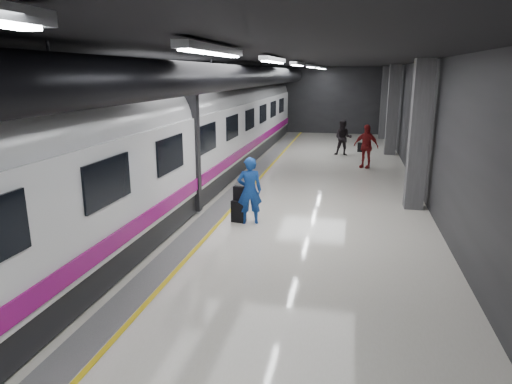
# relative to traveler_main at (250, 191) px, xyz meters

# --- Properties ---
(ground) EXTENTS (40.00, 40.00, 0.00)m
(ground) POSITION_rel_traveler_main_xyz_m (0.12, 0.53, -0.94)
(ground) COLOR silver
(ground) RESTS_ON ground
(platform_hall) EXTENTS (10.02, 40.02, 4.51)m
(platform_hall) POSITION_rel_traveler_main_xyz_m (-0.17, 1.49, 2.60)
(platform_hall) COLOR black
(platform_hall) RESTS_ON ground
(train) EXTENTS (3.05, 38.00, 4.05)m
(train) POSITION_rel_traveler_main_xyz_m (-3.13, 0.53, 1.13)
(train) COLOR black
(train) RESTS_ON ground
(traveler_main) EXTENTS (0.79, 0.64, 1.88)m
(traveler_main) POSITION_rel_traveler_main_xyz_m (0.00, 0.00, 0.00)
(traveler_main) COLOR #1745AC
(traveler_main) RESTS_ON ground
(suitcase_main) EXTENTS (0.41, 0.30, 0.62)m
(suitcase_main) POSITION_rel_traveler_main_xyz_m (-0.33, 0.04, -0.63)
(suitcase_main) COLOR black
(suitcase_main) RESTS_ON ground
(shoulder_bag) EXTENTS (0.33, 0.22, 0.40)m
(shoulder_bag) POSITION_rel_traveler_main_xyz_m (-0.32, 0.07, -0.12)
(shoulder_bag) COLOR black
(shoulder_bag) RESTS_ON suitcase_main
(traveler_far_a) EXTENTS (0.93, 0.75, 1.80)m
(traveler_far_a) POSITION_rel_traveler_main_xyz_m (2.28, 11.61, -0.04)
(traveler_far_a) COLOR black
(traveler_far_a) RESTS_ON ground
(traveler_far_b) EXTENTS (1.22, 0.88, 1.92)m
(traveler_far_b) POSITION_rel_traveler_main_xyz_m (3.33, 8.63, 0.02)
(traveler_far_b) COLOR maroon
(traveler_far_b) RESTS_ON ground
(suitcase_far) EXTENTS (0.36, 0.26, 0.49)m
(suitcase_far) POSITION_rel_traveler_main_xyz_m (3.21, 12.91, -0.69)
(suitcase_far) COLOR black
(suitcase_far) RESTS_ON ground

